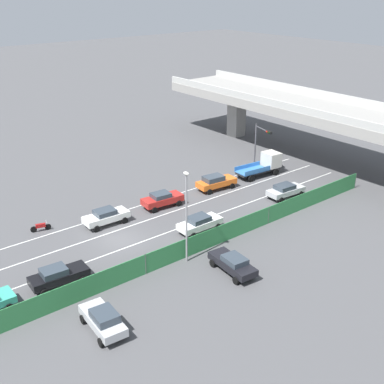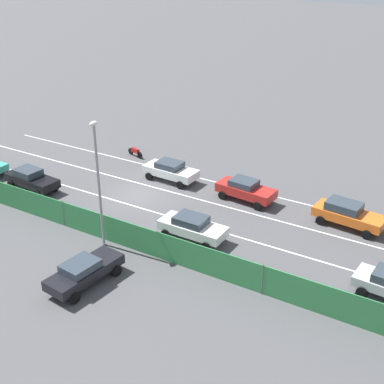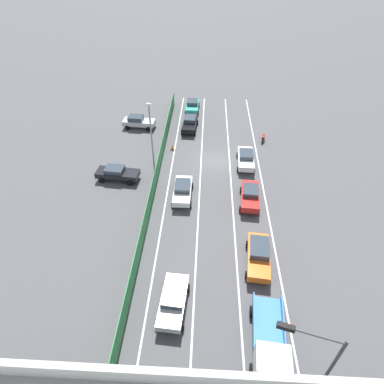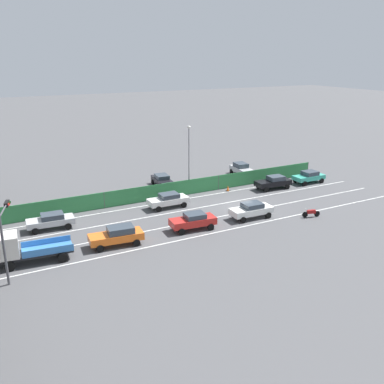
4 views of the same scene
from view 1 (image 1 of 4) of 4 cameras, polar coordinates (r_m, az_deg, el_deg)
ground_plane at (r=47.24m, az=-8.23°, el=-5.35°), size 300.00×300.00×0.00m
lane_line_left_edge at (r=53.86m, az=-5.77°, el=-1.50°), size 0.14×47.68×0.01m
lane_line_mid_left at (r=51.31m, az=-3.66°, el=-2.73°), size 0.14×47.68×0.01m
lane_line_mid_right at (r=48.87m, az=-1.33°, el=-4.08°), size 0.14×47.68×0.01m
lane_line_right_edge at (r=46.54m, az=1.24°, el=-5.55°), size 0.14×47.68×0.01m
elevated_overpass at (r=65.57m, az=15.97°, el=8.24°), size 54.85×9.64×8.22m
green_fence at (r=45.20m, az=2.37°, el=-5.18°), size 0.10×43.78×1.83m
car_sedan_red at (r=52.97m, az=-3.41°, el=-0.79°), size 2.25×4.54×1.62m
car_hatchback_white at (r=49.83m, az=-9.76°, el=-2.72°), size 2.12×4.55×1.60m
car_sedan_silver at (r=56.15m, az=10.57°, el=0.22°), size 2.22×4.51×1.52m
car_sedan_white at (r=47.84m, az=0.87°, el=-3.52°), size 2.00×4.46×1.58m
car_sedan_black at (r=41.16m, az=-14.99°, el=-9.15°), size 2.20×4.69×1.63m
car_taxi_orange at (r=57.36m, az=2.71°, el=1.19°), size 2.34×4.84×1.70m
flatbed_truck_blue at (r=62.37m, az=8.35°, el=3.20°), size 2.71×6.03×2.64m
motorcycle at (r=50.17m, az=-16.82°, el=-3.80°), size 0.76×1.90×0.93m
parked_wagon_silver at (r=35.74m, az=-10.06°, el=-14.08°), size 4.48×2.22×1.70m
parked_sedan_dark at (r=41.55m, az=4.66°, el=-8.07°), size 4.78×2.29×1.54m
traffic_light at (r=63.40m, az=7.81°, el=6.02°), size 3.47×1.18×5.55m
street_lamp at (r=41.10m, az=-0.64°, el=-2.00°), size 0.60×0.36×8.19m
traffic_cone at (r=42.13m, az=-6.93°, el=-8.53°), size 0.47×0.47×0.72m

